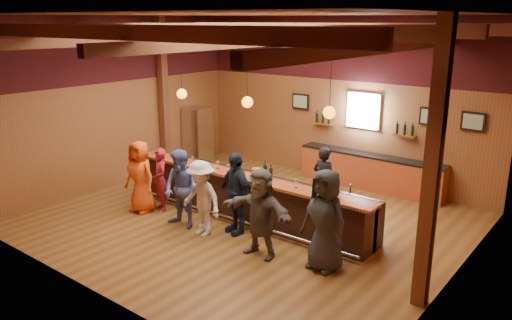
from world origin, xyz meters
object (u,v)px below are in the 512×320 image
object	(u,v)px
bar_counter	(253,197)
customer_denim	(181,189)
customer_redvest	(160,180)
customer_navy	(236,193)
bartender	(324,181)
back_bar_cabinet	(370,172)
customer_white	(201,198)
ice_bucket	(257,174)
customer_brown	(260,213)
customer_orange	(140,177)
customer_dark	(325,220)
bottle_a	(265,171)
stainless_fridge	(198,136)

from	to	relation	value
bar_counter	customer_denim	world-z (taller)	customer_denim
customer_redvest	customer_navy	distance (m)	2.26
customer_denim	bartender	xyz separation A→B (m)	(2.04, 2.56, -0.06)
back_bar_cabinet	bartender	distance (m)	2.36
bar_counter	customer_white	size ratio (longest dim) A/B	3.88
bartender	ice_bucket	distance (m)	1.78
back_bar_cabinet	customer_brown	bearing A→B (deg)	-89.01
customer_orange	customer_redvest	bearing A→B (deg)	44.49
customer_navy	customer_dark	world-z (taller)	customer_dark
customer_navy	bottle_a	xyz separation A→B (m)	(0.28, 0.65, 0.38)
back_bar_cabinet	customer_denim	bearing A→B (deg)	-113.19
customer_denim	customer_brown	xyz separation A→B (m)	(2.18, -0.04, 0.00)
bar_counter	bartender	world-z (taller)	bartender
customer_dark	bottle_a	world-z (taller)	customer_dark
stainless_fridge	customer_orange	world-z (taller)	stainless_fridge
customer_navy	customer_brown	distance (m)	1.18
customer_redvest	customer_white	world-z (taller)	customer_white
stainless_fridge	customer_dark	world-z (taller)	customer_dark
customer_orange	customer_redvest	world-z (taller)	customer_orange
customer_navy	customer_brown	world-z (taller)	customer_navy
customer_redvest	stainless_fridge	bearing A→B (deg)	146.40
back_bar_cabinet	customer_denim	world-z (taller)	customer_denim
customer_white	bartender	world-z (taller)	customer_white
customer_navy	bartender	distance (m)	2.26
back_bar_cabinet	ice_bucket	size ratio (longest dim) A/B	17.62
bartender	bottle_a	bearing A→B (deg)	68.35
ice_bucket	bottle_a	bearing A→B (deg)	52.20
back_bar_cabinet	customer_redvest	size ratio (longest dim) A/B	2.67
bar_counter	customer_dark	size ratio (longest dim) A/B	3.33
customer_white	customer_navy	xyz separation A→B (m)	(0.49, 0.54, 0.07)
bar_counter	customer_redvest	xyz separation A→B (m)	(-2.04, -0.93, 0.23)
customer_denim	customer_white	xyz separation A→B (m)	(0.64, -0.04, -0.05)
customer_dark	bartender	bearing A→B (deg)	127.43
stainless_fridge	bartender	size ratio (longest dim) A/B	1.12
customer_orange	customer_navy	world-z (taller)	customer_navy
customer_redvest	bottle_a	size ratio (longest dim) A/B	3.86
customer_redvest	bartender	xyz separation A→B (m)	(3.17, 2.16, 0.06)
back_bar_cabinet	customer_dark	size ratio (longest dim) A/B	2.12
customer_orange	customer_redvest	xyz separation A→B (m)	(0.30, 0.35, -0.11)
customer_orange	customer_navy	xyz separation A→B (m)	(2.55, 0.45, 0.03)
bar_counter	customer_brown	bearing A→B (deg)	-47.04
customer_white	customer_dark	bearing A→B (deg)	10.84
customer_brown	bartender	distance (m)	2.60
back_bar_cabinet	customer_dark	world-z (taller)	customer_dark
back_bar_cabinet	bottle_a	bearing A→B (deg)	-100.46
bar_counter	customer_orange	world-z (taller)	customer_orange
stainless_fridge	bartender	xyz separation A→B (m)	(5.25, -1.22, -0.09)
customer_orange	customer_denim	world-z (taller)	customer_denim
stainless_fridge	customer_redvest	bearing A→B (deg)	-58.47
customer_brown	customer_dark	distance (m)	1.27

